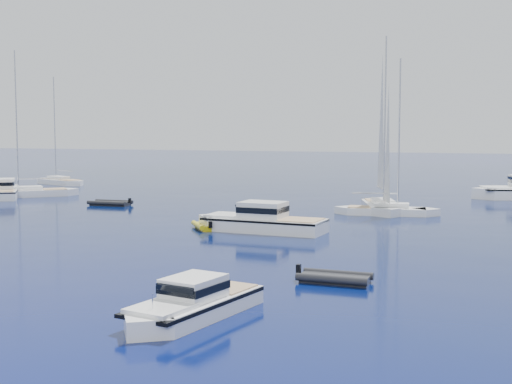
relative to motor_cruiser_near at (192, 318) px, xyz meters
The scene contains 11 objects.
ground 12.64m from the motor_cruiser_near, 163.45° to the left, with size 400.00×400.00×0.00m, color #09135B.
motor_cruiser_near is the anchor object (origin of this frame).
motor_cruiser_centre 22.73m from the motor_cruiser_near, 104.16° to the left, with size 3.13×10.22×2.68m, color silver, non-canonical shape.
motor_cruiser_far_l 53.18m from the motor_cruiser_near, 138.37° to the left, with size 3.01×9.83×2.58m, color white, non-canonical shape.
sailboat_mid_l 53.03m from the motor_cruiser_near, 135.54° to the left, with size 2.84×10.94×16.08m, color white, non-canonical shape.
sailboat_centre 34.82m from the motor_cruiser_near, 88.33° to the left, with size 2.39×9.19×13.51m, color white, non-canonical shape.
sailboat_sails_r 37.40m from the motor_cruiser_near, 89.84° to the left, with size 2.77×10.66×15.66m, color silver, non-canonical shape.
sailboat_far_l 69.45m from the motor_cruiser_near, 130.85° to the left, with size 2.60×10.01×14.71m, color white, non-canonical shape.
tender_yellow 23.71m from the motor_cruiser_near, 113.99° to the left, with size 1.77×3.13×0.95m, color #CDBB0C, non-canonical shape.
tender_grey_near 8.61m from the motor_cruiser_near, 65.87° to the left, with size 1.96×3.55×0.95m, color black, non-canonical shape.
tender_grey_far 41.13m from the motor_cruiser_near, 127.19° to the left, with size 2.24×4.17×0.95m, color black, non-canonical shape.
Camera 1 is at (23.53, -26.49, 7.05)m, focal length 48.31 mm.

